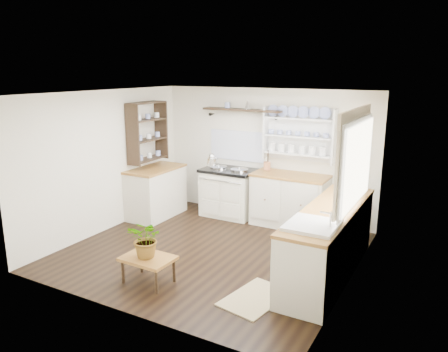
# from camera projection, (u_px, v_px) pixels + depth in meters

# --- Properties ---
(floor) EXTENTS (4.00, 3.80, 0.01)m
(floor) POSITION_uv_depth(u_px,v_px,m) (212.00, 251.00, 6.45)
(floor) COLOR black
(floor) RESTS_ON ground
(wall_back) EXTENTS (4.00, 0.02, 2.30)m
(wall_back) POSITION_uv_depth(u_px,v_px,m) (265.00, 154.00, 7.79)
(wall_back) COLOR silver
(wall_back) RESTS_ON ground
(wall_right) EXTENTS (0.02, 3.80, 2.30)m
(wall_right) POSITION_uv_depth(u_px,v_px,m) (354.00, 195.00, 5.23)
(wall_right) COLOR silver
(wall_right) RESTS_ON ground
(wall_left) EXTENTS (0.02, 3.80, 2.30)m
(wall_left) POSITION_uv_depth(u_px,v_px,m) (106.00, 162.00, 7.12)
(wall_left) COLOR silver
(wall_left) RESTS_ON ground
(ceiling) EXTENTS (4.00, 3.80, 0.01)m
(ceiling) POSITION_uv_depth(u_px,v_px,m) (210.00, 93.00, 5.90)
(ceiling) COLOR white
(ceiling) RESTS_ON wall_back
(window) EXTENTS (0.08, 1.55, 1.22)m
(window) POSITION_uv_depth(u_px,v_px,m) (355.00, 158.00, 5.29)
(window) COLOR white
(window) RESTS_ON wall_right
(aga_cooker) EXTENTS (0.97, 0.68, 0.90)m
(aga_cooker) POSITION_uv_depth(u_px,v_px,m) (229.00, 192.00, 7.94)
(aga_cooker) COLOR white
(aga_cooker) RESTS_ON floor
(back_cabinets) EXTENTS (1.27, 0.63, 0.90)m
(back_cabinets) POSITION_uv_depth(u_px,v_px,m) (290.00, 200.00, 7.42)
(back_cabinets) COLOR beige
(back_cabinets) RESTS_ON floor
(right_cabinets) EXTENTS (0.62, 2.43, 0.90)m
(right_cabinets) POSITION_uv_depth(u_px,v_px,m) (329.00, 241.00, 5.63)
(right_cabinets) COLOR beige
(right_cabinets) RESTS_ON floor
(belfast_sink) EXTENTS (0.55, 0.60, 0.45)m
(belfast_sink) POSITION_uv_depth(u_px,v_px,m) (312.00, 235.00, 4.91)
(belfast_sink) COLOR white
(belfast_sink) RESTS_ON right_cabinets
(left_cabinets) EXTENTS (0.62, 1.13, 0.90)m
(left_cabinets) POSITION_uv_depth(u_px,v_px,m) (156.00, 191.00, 7.91)
(left_cabinets) COLOR beige
(left_cabinets) RESTS_ON floor
(plate_rack) EXTENTS (1.20, 0.22, 0.90)m
(plate_rack) POSITION_uv_depth(u_px,v_px,m) (300.00, 134.00, 7.36)
(plate_rack) COLOR white
(plate_rack) RESTS_ON wall_back
(high_shelf) EXTENTS (1.50, 0.29, 0.16)m
(high_shelf) POSITION_uv_depth(u_px,v_px,m) (243.00, 110.00, 7.69)
(high_shelf) COLOR black
(high_shelf) RESTS_ON wall_back
(left_shelving) EXTENTS (0.28, 0.80, 1.05)m
(left_shelving) POSITION_uv_depth(u_px,v_px,m) (147.00, 131.00, 7.71)
(left_shelving) COLOR black
(left_shelving) RESTS_ON wall_left
(kettle) EXTENTS (0.18, 0.18, 0.22)m
(kettle) POSITION_uv_depth(u_px,v_px,m) (212.00, 160.00, 7.83)
(kettle) COLOR silver
(kettle) RESTS_ON aga_cooker
(utensil_crock) EXTENTS (0.12, 0.12, 0.14)m
(utensil_crock) POSITION_uv_depth(u_px,v_px,m) (267.00, 166.00, 7.58)
(utensil_crock) COLOR #A6633C
(utensil_crock) RESTS_ON back_cabinets
(center_table) EXTENTS (0.64, 0.47, 0.34)m
(center_table) POSITION_uv_depth(u_px,v_px,m) (148.00, 260.00, 5.44)
(center_table) COLOR brown
(center_table) RESTS_ON floor
(potted_plant) EXTENTS (0.48, 0.43, 0.49)m
(potted_plant) POSITION_uv_depth(u_px,v_px,m) (147.00, 239.00, 5.37)
(potted_plant) COLOR #3F7233
(potted_plant) RESTS_ON center_table
(floor_rug) EXTENTS (0.70, 0.94, 0.02)m
(floor_rug) POSITION_uv_depth(u_px,v_px,m) (255.00, 298.00, 5.12)
(floor_rug) COLOR #8C7A51
(floor_rug) RESTS_ON floor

